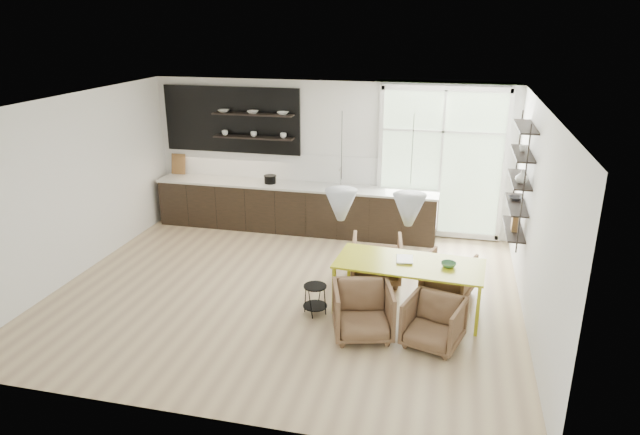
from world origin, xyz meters
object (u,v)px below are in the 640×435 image
(armchair_back_right, at_px, (448,276))
(wire_stool, at_px, (315,296))
(dining_table, at_px, (409,266))
(armchair_back_left, at_px, (377,259))
(armchair_front_right, at_px, (433,323))
(armchair_front_left, at_px, (363,311))

(armchair_back_right, distance_m, wire_stool, 2.09)
(dining_table, distance_m, armchair_back_left, 1.13)
(armchair_back_left, bearing_deg, armchair_front_right, 111.48)
(armchair_back_right, bearing_deg, armchair_back_left, 2.69)
(dining_table, height_order, armchair_back_right, dining_table)
(wire_stool, bearing_deg, armchair_front_left, -29.44)
(dining_table, bearing_deg, wire_stool, -158.48)
(wire_stool, bearing_deg, armchair_front_right, -14.99)
(wire_stool, bearing_deg, armchair_back_right, 29.29)
(armchair_front_right, bearing_deg, armchair_back_left, 135.83)
(armchair_back_right, bearing_deg, dining_table, 65.39)
(armchair_back_right, relative_size, armchair_front_right, 1.01)
(armchair_front_left, bearing_deg, dining_table, 41.67)
(armchair_back_left, xyz_separation_m, armchair_front_right, (0.98, -1.75, -0.04))
(armchair_front_right, relative_size, wire_stool, 1.60)
(armchair_back_left, height_order, armchair_back_right, armchair_back_left)
(dining_table, height_order, armchair_front_left, dining_table)
(dining_table, distance_m, wire_stool, 1.40)
(dining_table, distance_m, armchair_front_right, 1.01)
(armchair_back_left, bearing_deg, dining_table, 114.90)
(armchair_back_right, relative_size, armchair_front_left, 0.91)
(dining_table, relative_size, armchair_back_right, 2.98)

